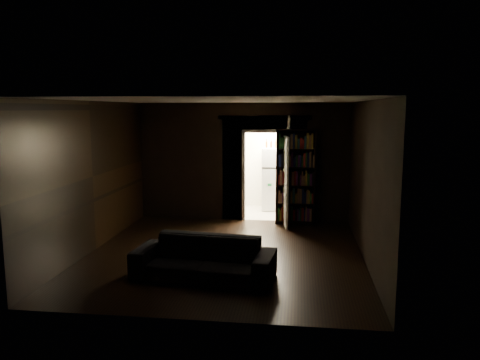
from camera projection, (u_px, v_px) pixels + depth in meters
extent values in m
plane|color=black|center=(225.00, 254.00, 8.63)|extent=(5.50, 5.50, 0.00)
cube|color=black|center=(193.00, 161.00, 11.32)|extent=(2.55, 0.10, 2.80)
cube|color=black|center=(316.00, 163.00, 10.95)|extent=(1.55, 0.10, 2.80)
cube|color=black|center=(264.00, 118.00, 10.94)|extent=(0.90, 0.10, 0.70)
cube|color=black|center=(93.00, 177.00, 8.73)|extent=(0.02, 5.50, 2.80)
cube|color=black|center=(367.00, 182.00, 8.11)|extent=(0.02, 5.50, 2.80)
cube|color=black|center=(189.00, 212.00, 5.72)|extent=(5.00, 0.02, 2.80)
cube|color=beige|center=(224.00, 100.00, 8.21)|extent=(5.00, 5.50, 0.02)
cube|color=silver|center=(264.00, 177.00, 11.10)|extent=(1.04, 0.06, 2.17)
cube|color=#BAB6A3|center=(266.00, 214.00, 12.15)|extent=(2.20, 1.80, 0.10)
cube|color=beige|center=(269.00, 163.00, 12.80)|extent=(2.20, 0.10, 2.40)
cube|color=beige|center=(226.00, 166.00, 12.10)|extent=(0.10, 1.60, 2.40)
cube|color=beige|center=(308.00, 167.00, 11.83)|extent=(0.10, 1.60, 2.40)
cube|color=beige|center=(267.00, 117.00, 11.78)|extent=(2.20, 1.80, 0.10)
cube|color=#D17073|center=(269.00, 125.00, 12.59)|extent=(2.00, 0.04, 0.26)
imported|color=black|center=(204.00, 252.00, 7.35)|extent=(2.30, 1.18, 0.85)
cube|color=black|center=(296.00, 177.00, 10.81)|extent=(0.95, 0.65, 2.20)
cube|color=silver|center=(277.00, 179.00, 12.36)|extent=(0.92, 0.88, 1.65)
cube|color=silver|center=(285.00, 181.00, 10.61)|extent=(0.16, 0.85, 2.05)
cube|color=white|center=(289.00, 122.00, 10.61)|extent=(0.12, 0.12, 0.31)
cube|color=black|center=(276.00, 143.00, 12.13)|extent=(0.59, 0.10, 0.24)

